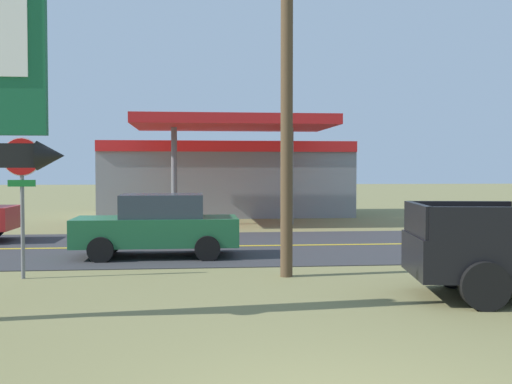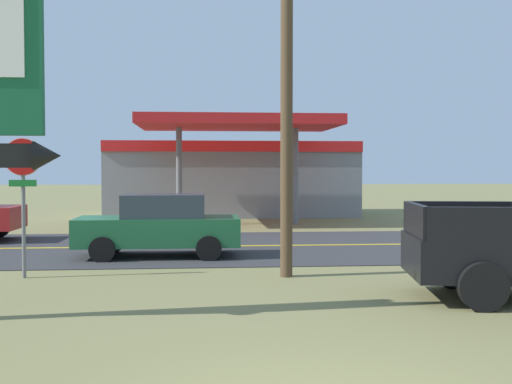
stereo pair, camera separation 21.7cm
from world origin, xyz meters
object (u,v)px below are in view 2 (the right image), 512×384
utility_pole (287,56)px  car_green_near_lane (160,225)px  stop_sign (23,182)px  gas_station (231,176)px

utility_pole → car_green_near_lane: (-2.89, 3.26, -3.85)m
utility_pole → car_green_near_lane: size_ratio=2.08×
car_green_near_lane → utility_pole: bearing=-48.4°
stop_sign → utility_pole: (5.53, -0.29, 2.66)m
stop_sign → gas_station: (5.20, 17.94, -0.08)m
stop_sign → car_green_near_lane: stop_sign is taller
utility_pole → car_green_near_lane: 5.82m
stop_sign → utility_pole: 6.14m
gas_station → car_green_near_lane: bearing=-99.7°
stop_sign → car_green_near_lane: bearing=48.4°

